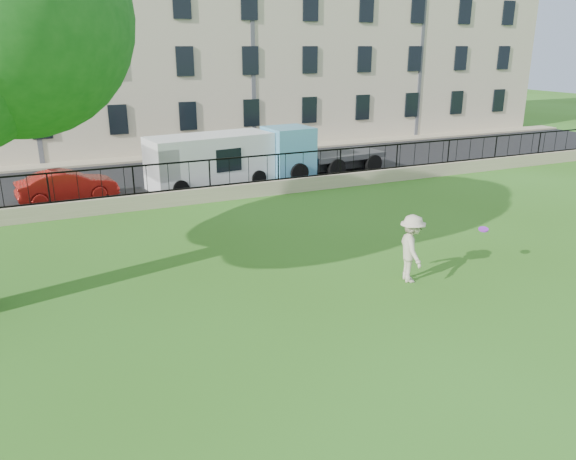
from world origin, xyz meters
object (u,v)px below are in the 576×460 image
frisbee (483,229)px  blue_truck (322,149)px  red_sedan (67,186)px  white_van (210,161)px  man (411,249)px

frisbee → blue_truck: bearing=82.1°
frisbee → red_sedan: 16.14m
frisbee → white_van: 13.39m
red_sedan → man: bearing=-155.5°
man → blue_truck: (4.00, 12.73, 0.29)m
man → red_sedan: bearing=49.6°
blue_truck → red_sedan: bearing=176.4°
frisbee → blue_truck: (1.80, 12.96, -0.02)m
red_sedan → white_van: 6.09m
frisbee → blue_truck: 13.09m
red_sedan → white_van: bearing=-96.2°
white_van → blue_truck: size_ratio=0.95×
red_sedan → blue_truck: blue_truck is taller
frisbee → blue_truck: size_ratio=0.05×
red_sedan → white_van: size_ratio=0.70×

